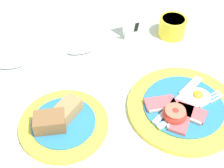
{
  "coord_description": "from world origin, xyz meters",
  "views": [
    {
      "loc": [
        -0.22,
        -0.4,
        0.55
      ],
      "look_at": [
        -0.06,
        0.09,
        0.02
      ],
      "focal_mm": 50.0,
      "sensor_mm": 36.0,
      "label": 1
    }
  ],
  "objects": [
    {
      "name": "ground_plane",
      "position": [
        0.0,
        0.0,
        0.0
      ],
      "size": [
        3.0,
        3.0,
        0.0
      ],
      "primitive_type": "plane",
      "color": "#B7CCB7"
    },
    {
      "name": "breakfast_plate",
      "position": [
        0.07,
        -0.02,
        0.01
      ],
      "size": [
        0.25,
        0.25,
        0.04
      ],
      "color": "yellow",
      "rests_on": "ground_plane"
    },
    {
      "name": "bread_plate",
      "position": [
        -0.19,
        0.02,
        0.01
      ],
      "size": [
        0.19,
        0.19,
        0.05
      ],
      "color": "yellow",
      "rests_on": "ground_plane"
    },
    {
      "name": "sugar_cup",
      "position": [
        0.18,
        0.25,
        0.03
      ],
      "size": [
        0.08,
        0.08,
        0.06
      ],
      "color": "yellow",
      "rests_on": "ground_plane"
    },
    {
      "name": "number_card",
      "position": [
        0.07,
        0.27,
        0.04
      ],
      "size": [
        0.06,
        0.05,
        0.07
      ],
      "rotation": [
        0.0,
        0.0,
        0.05
      ],
      "color": "white",
      "rests_on": "ground_plane"
    },
    {
      "name": "teaspoon_by_saucer",
      "position": [
        -0.12,
        0.25,
        0.01
      ],
      "size": [
        0.19,
        0.03,
        0.01
      ],
      "rotation": [
        0.0,
        0.0,
        6.2
      ],
      "color": "silver",
      "rests_on": "ground_plane"
    },
    {
      "name": "teaspoon_near_cup",
      "position": [
        -0.25,
        0.25,
        0.01
      ],
      "size": [
        0.19,
        0.06,
        0.01
      ],
      "rotation": [
        0.0,
        0.0,
        2.94
      ],
      "color": "silver",
      "rests_on": "ground_plane"
    }
  ]
}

